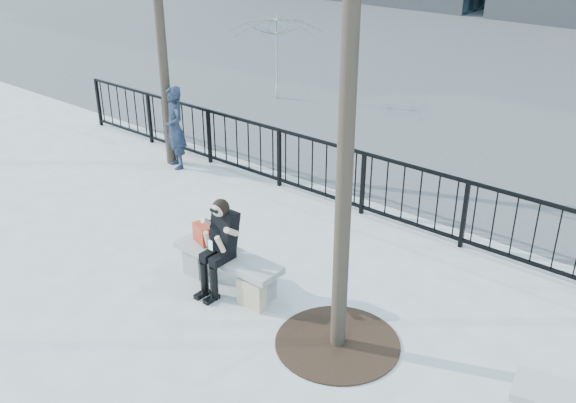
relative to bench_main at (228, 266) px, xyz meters
The scene contains 10 objects.
ground 0.30m from the bench_main, ahead, with size 120.00×120.00×0.00m, color #9E9F9A.
street_surface 15.00m from the bench_main, 90.00° to the left, with size 60.00×23.00×0.01m, color #474747.
railing 3.01m from the bench_main, 90.00° to the left, with size 14.00×0.06×1.10m.
tree_grate 1.92m from the bench_main, ahead, with size 1.50×1.50×0.02m, color black.
bench_main is the anchor object (origin of this frame).
seated_woman 0.40m from the bench_main, 90.00° to the right, with size 0.50×0.64×1.34m.
handbag 0.59m from the bench_main, behind, with size 0.33×0.15×0.27m, color #AD2E15.
shopping_bag 0.62m from the bench_main, 16.60° to the right, with size 0.40×0.15×0.38m, color beige.
standing_man 4.48m from the bench_main, 146.97° to the left, with size 0.59×0.39×1.61m, color black.
vendor_umbrella 8.93m from the bench_main, 126.08° to the left, with size 2.34×2.39×2.15m, color yellow.
Camera 1 is at (5.35, -5.26, 4.87)m, focal length 40.00 mm.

